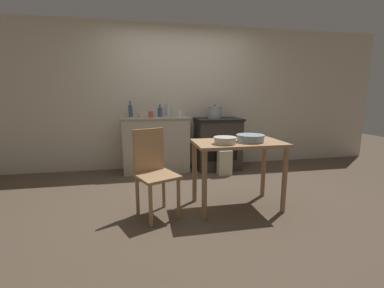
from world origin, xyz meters
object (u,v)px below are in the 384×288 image
(work_table, at_px, (238,153))
(cup_center, at_px, (140,115))
(mixing_bowl_small, at_px, (225,140))
(bottle_left, at_px, (160,112))
(cup_center_left, at_px, (151,114))
(mixing_bowl_large, at_px, (250,138))
(stock_pot, at_px, (215,112))
(cup_center_right, at_px, (180,114))
(flour_sack, at_px, (225,163))
(bottle_mid_left, at_px, (168,110))
(bottle_far_left, at_px, (131,111))
(chair, at_px, (154,170))
(stove, at_px, (218,143))

(work_table, relative_size, cup_center, 11.57)
(work_table, xyz_separation_m, mixing_bowl_small, (-0.20, -0.11, 0.18))
(bottle_left, bearing_deg, cup_center_left, -131.75)
(mixing_bowl_small, xyz_separation_m, cup_center_left, (-0.72, 1.68, 0.17))
(mixing_bowl_large, bearing_deg, stock_pot, 87.46)
(work_table, height_order, mixing_bowl_large, mixing_bowl_large)
(mixing_bowl_small, xyz_separation_m, cup_center_right, (-0.23, 1.76, 0.17))
(flour_sack, xyz_separation_m, stock_pot, (-0.06, 0.43, 0.82))
(bottle_left, height_order, cup_center_left, bottle_left)
(bottle_mid_left, relative_size, cup_center, 3.33)
(bottle_far_left, bearing_deg, flour_sack, -19.70)
(flour_sack, relative_size, bottle_left, 2.00)
(bottle_mid_left, bearing_deg, stock_pot, -14.52)
(bottle_left, height_order, bottle_mid_left, bottle_mid_left)
(flour_sack, height_order, cup_center_right, cup_center_right)
(mixing_bowl_small, distance_m, cup_center_left, 1.84)
(mixing_bowl_small, bearing_deg, flour_sack, 71.13)
(work_table, xyz_separation_m, bottle_left, (-0.76, 1.75, 0.38))
(chair, bearing_deg, stove, 29.75)
(bottle_left, xyz_separation_m, cup_center, (-0.33, -0.09, -0.04))
(work_table, distance_m, bottle_left, 1.95)
(cup_center_left, bearing_deg, cup_center_right, 8.63)
(chair, relative_size, mixing_bowl_small, 3.78)
(chair, xyz_separation_m, flour_sack, (1.23, 1.24, -0.30))
(chair, height_order, cup_center, cup_center)
(cup_center_right, bearing_deg, work_table, -75.39)
(mixing_bowl_small, distance_m, bottle_far_left, 2.18)
(work_table, bearing_deg, chair, -179.89)
(flour_sack, relative_size, stock_pot, 1.65)
(stock_pot, distance_m, cup_center_left, 1.13)
(cup_center, bearing_deg, bottle_mid_left, 22.96)
(bottle_left, bearing_deg, mixing_bowl_large, -63.90)
(work_table, relative_size, cup_center_left, 10.06)
(work_table, distance_m, bottle_far_left, 2.22)
(flour_sack, xyz_separation_m, bottle_far_left, (-1.52, 0.54, 0.85))
(chair, xyz_separation_m, cup_center, (-0.12, 1.67, 0.49))
(stove, distance_m, bottle_far_left, 1.64)
(work_table, distance_m, cup_center_left, 1.86)
(flour_sack, relative_size, mixing_bowl_large, 1.31)
(cup_center_left, bearing_deg, mixing_bowl_small, -66.76)
(bottle_mid_left, xyz_separation_m, cup_center, (-0.50, -0.21, -0.07))
(work_table, distance_m, flour_sack, 1.34)
(stock_pot, height_order, bottle_far_left, bottle_far_left)
(stock_pot, bearing_deg, bottle_left, 174.87)
(work_table, relative_size, bottle_mid_left, 3.48)
(bottle_mid_left, bearing_deg, cup_center_right, -53.49)
(chair, bearing_deg, mixing_bowl_small, -31.64)
(chair, bearing_deg, stock_pot, 31.24)
(chair, xyz_separation_m, mixing_bowl_small, (0.77, -0.11, 0.33))
(stock_pot, distance_m, bottle_left, 0.96)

